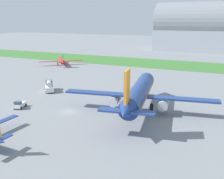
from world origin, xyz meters
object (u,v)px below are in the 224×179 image
(airplane_midfield_jet, at_px, (139,93))
(pushback_tug_by_runway, at_px, (20,104))
(airplane_taxiing_turboprop, at_px, (61,60))
(fuel_truck_near_gate, at_px, (49,86))

(airplane_midfield_jet, distance_m, pushback_tug_by_runway, 29.64)
(pushback_tug_by_runway, bearing_deg, airplane_taxiing_turboprop, -171.34)
(airplane_taxiing_turboprop, relative_size, fuel_truck_near_gate, 2.57)
(airplane_midfield_jet, height_order, fuel_truck_near_gate, airplane_midfield_jet)
(fuel_truck_near_gate, bearing_deg, airplane_midfield_jet, -142.60)
(airplane_midfield_jet, relative_size, airplane_taxiing_turboprop, 2.16)
(airplane_taxiing_turboprop, relative_size, pushback_tug_by_runway, 4.19)
(airplane_taxiing_turboprop, height_order, fuel_truck_near_gate, airplane_taxiing_turboprop)
(airplane_taxiing_turboprop, distance_m, pushback_tug_by_runway, 63.75)
(airplane_taxiing_turboprop, xyz_separation_m, pushback_tug_by_runway, (28.19, -57.16, -1.39))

